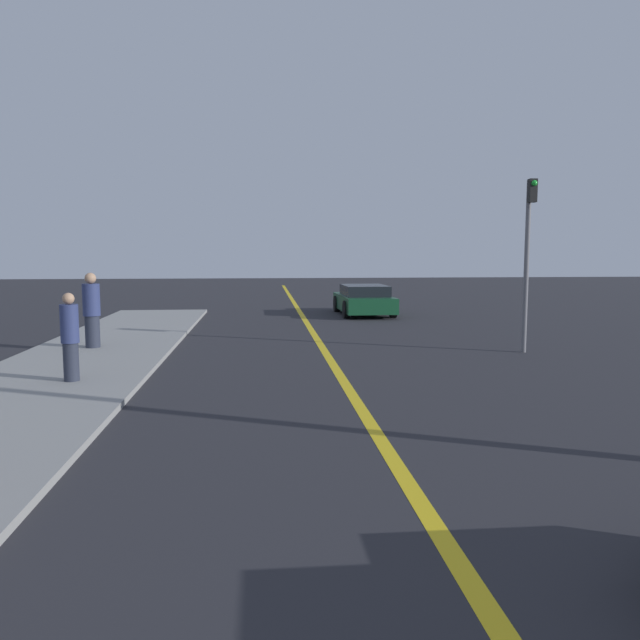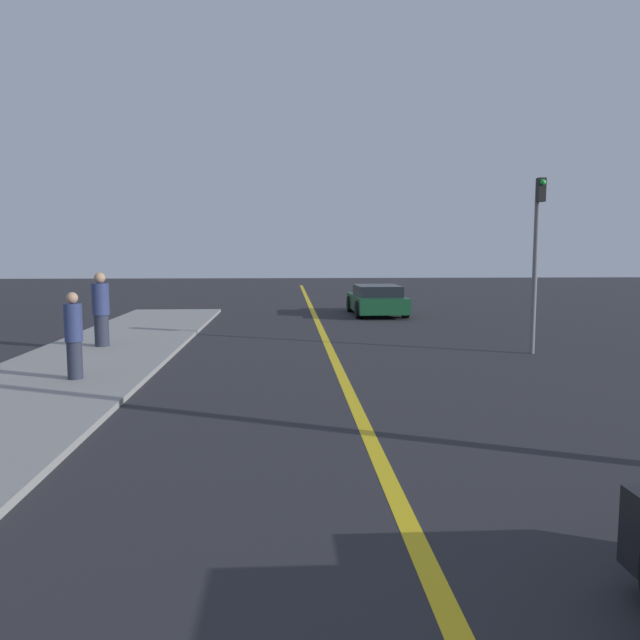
{
  "view_description": "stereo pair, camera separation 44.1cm",
  "coord_description": "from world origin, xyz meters",
  "px_view_note": "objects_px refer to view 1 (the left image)",
  "views": [
    {
      "loc": [
        -1.55,
        3.05,
        2.49
      ],
      "look_at": [
        -0.48,
        14.42,
        1.22
      ],
      "focal_mm": 35.0,
      "sensor_mm": 36.0,
      "label": 1
    },
    {
      "loc": [
        -1.11,
        3.02,
        2.49
      ],
      "look_at": [
        -0.48,
        14.42,
        1.22
      ],
      "focal_mm": 35.0,
      "sensor_mm": 36.0,
      "label": 2
    }
  ],
  "objects_px": {
    "pedestrian_far_standing": "(70,337)",
    "pedestrian_by_sign": "(92,310)",
    "traffic_light": "(528,248)",
    "car_ahead_center": "(364,300)"
  },
  "relations": [
    {
      "from": "pedestrian_far_standing",
      "to": "pedestrian_by_sign",
      "type": "height_order",
      "value": "pedestrian_by_sign"
    },
    {
      "from": "pedestrian_far_standing",
      "to": "traffic_light",
      "type": "height_order",
      "value": "traffic_light"
    },
    {
      "from": "car_ahead_center",
      "to": "pedestrian_far_standing",
      "type": "relative_size",
      "value": 2.5
    },
    {
      "from": "pedestrian_by_sign",
      "to": "traffic_light",
      "type": "height_order",
      "value": "traffic_light"
    },
    {
      "from": "pedestrian_by_sign",
      "to": "traffic_light",
      "type": "bearing_deg",
      "value": -6.22
    },
    {
      "from": "car_ahead_center",
      "to": "pedestrian_by_sign",
      "type": "height_order",
      "value": "pedestrian_by_sign"
    },
    {
      "from": "pedestrian_far_standing",
      "to": "pedestrian_by_sign",
      "type": "bearing_deg",
      "value": 99.46
    },
    {
      "from": "car_ahead_center",
      "to": "pedestrian_by_sign",
      "type": "distance_m",
      "value": 11.57
    },
    {
      "from": "car_ahead_center",
      "to": "pedestrian_by_sign",
      "type": "relative_size",
      "value": 2.2
    },
    {
      "from": "pedestrian_far_standing",
      "to": "pedestrian_by_sign",
      "type": "relative_size",
      "value": 0.88
    }
  ]
}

